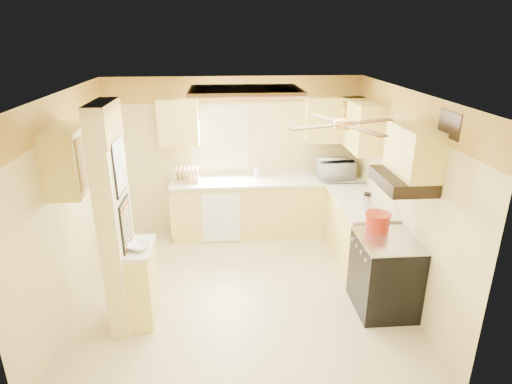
{
  "coord_description": "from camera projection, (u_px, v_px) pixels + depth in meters",
  "views": [
    {
      "loc": [
        -0.18,
        -4.78,
        3.13
      ],
      "look_at": [
        0.22,
        0.35,
        1.2
      ],
      "focal_mm": 30.0,
      "sensor_mm": 36.0,
      "label": 1
    }
  ],
  "objects": [
    {
      "name": "floor",
      "position": [
        241.0,
        287.0,
        5.58
      ],
      "size": [
        4.0,
        4.0,
        0.0
      ],
      "primitive_type": "plane",
      "color": "beige",
      "rests_on": "ground"
    },
    {
      "name": "ceiling",
      "position": [
        238.0,
        93.0,
        4.7
      ],
      "size": [
        4.0,
        4.0,
        0.0
      ],
      "primitive_type": "plane",
      "rotation": [
        3.14,
        0.0,
        0.0
      ],
      "color": "white",
      "rests_on": "wall_back"
    },
    {
      "name": "wall_back",
      "position": [
        235.0,
        156.0,
        6.91
      ],
      "size": [
        4.0,
        0.0,
        4.0
      ],
      "primitive_type": "plane",
      "rotation": [
        1.57,
        0.0,
        0.0
      ],
      "color": "#E1CE89",
      "rests_on": "floor"
    },
    {
      "name": "wall_front",
      "position": [
        250.0,
        286.0,
        3.36
      ],
      "size": [
        4.0,
        0.0,
        4.0
      ],
      "primitive_type": "plane",
      "rotation": [
        -1.57,
        0.0,
        0.0
      ],
      "color": "#E1CE89",
      "rests_on": "floor"
    },
    {
      "name": "wall_left",
      "position": [
        69.0,
        203.0,
        4.99
      ],
      "size": [
        0.0,
        3.8,
        3.8
      ],
      "primitive_type": "plane",
      "rotation": [
        1.57,
        0.0,
        1.57
      ],
      "color": "#E1CE89",
      "rests_on": "floor"
    },
    {
      "name": "wall_right",
      "position": [
        401.0,
        194.0,
        5.29
      ],
      "size": [
        0.0,
        3.8,
        3.8
      ],
      "primitive_type": "plane",
      "rotation": [
        1.57,
        0.0,
        -1.57
      ],
      "color": "#E1CE89",
      "rests_on": "floor"
    },
    {
      "name": "wallpaper_border",
      "position": [
        234.0,
        90.0,
        6.52
      ],
      "size": [
        4.0,
        0.02,
        0.4
      ],
      "primitive_type": "cube",
      "color": "#FFC64B",
      "rests_on": "wall_back"
    },
    {
      "name": "partition_column",
      "position": [
        115.0,
        221.0,
        4.53
      ],
      "size": [
        0.2,
        0.7,
        2.5
      ],
      "primitive_type": "cube",
      "color": "#E1CE89",
      "rests_on": "floor"
    },
    {
      "name": "partition_ledge",
      "position": [
        143.0,
        285.0,
        4.82
      ],
      "size": [
        0.25,
        0.55,
        0.9
      ],
      "primitive_type": "cube",
      "color": "#E5D764",
      "rests_on": "floor"
    },
    {
      "name": "ledge_top",
      "position": [
        139.0,
        248.0,
        4.66
      ],
      "size": [
        0.28,
        0.58,
        0.04
      ],
      "primitive_type": "cube",
      "color": "white",
      "rests_on": "partition_ledge"
    },
    {
      "name": "lower_cabinets_back",
      "position": [
        267.0,
        207.0,
        6.95
      ],
      "size": [
        3.0,
        0.6,
        0.9
      ],
      "primitive_type": "cube",
      "color": "#E5D764",
      "rests_on": "floor"
    },
    {
      "name": "lower_cabinets_right",
      "position": [
        358.0,
        232.0,
        6.1
      ],
      "size": [
        0.6,
        1.4,
        0.9
      ],
      "primitive_type": "cube",
      "color": "#E5D764",
      "rests_on": "floor"
    },
    {
      "name": "countertop_back",
      "position": [
        267.0,
        180.0,
        6.78
      ],
      "size": [
        3.04,
        0.64,
        0.04
      ],
      "primitive_type": "cube",
      "color": "white",
      "rests_on": "lower_cabinets_back"
    },
    {
      "name": "countertop_right",
      "position": [
        360.0,
        201.0,
        5.94
      ],
      "size": [
        0.64,
        1.44,
        0.04
      ],
      "primitive_type": "cube",
      "color": "white",
      "rests_on": "lower_cabinets_right"
    },
    {
      "name": "dishwasher_panel",
      "position": [
        221.0,
        218.0,
        6.61
      ],
      "size": [
        0.58,
        0.02,
        0.8
      ],
      "primitive_type": "cube",
      "color": "white",
      "rests_on": "lower_cabinets_back"
    },
    {
      "name": "window",
      "position": [
        219.0,
        138.0,
        6.78
      ],
      "size": [
        0.92,
        0.02,
        1.02
      ],
      "color": "white",
      "rests_on": "wall_back"
    },
    {
      "name": "upper_cab_back_left",
      "position": [
        179.0,
        122.0,
        6.48
      ],
      "size": [
        0.6,
        0.35,
        0.7
      ],
      "primitive_type": "cube",
      "color": "#E5D764",
      "rests_on": "wall_back"
    },
    {
      "name": "upper_cab_back_right",
      "position": [
        334.0,
        119.0,
        6.65
      ],
      "size": [
        0.9,
        0.35,
        0.7
      ],
      "primitive_type": "cube",
      "color": "#E5D764",
      "rests_on": "wall_back"
    },
    {
      "name": "upper_cab_right",
      "position": [
        361.0,
        125.0,
        6.23
      ],
      "size": [
        0.35,
        1.0,
        0.7
      ],
      "primitive_type": "cube",
      "color": "#E5D764",
      "rests_on": "wall_right"
    },
    {
      "name": "upper_cab_left_wall",
      "position": [
        70.0,
        160.0,
        4.56
      ],
      "size": [
        0.35,
        0.75,
        0.7
      ],
      "primitive_type": "cube",
      "color": "#E5D764",
      "rests_on": "wall_left"
    },
    {
      "name": "upper_cab_over_stove",
      "position": [
        414.0,
        151.0,
        4.51
      ],
      "size": [
        0.35,
        0.76,
        0.52
      ],
      "primitive_type": "cube",
      "color": "#E5D764",
      "rests_on": "wall_right"
    },
    {
      "name": "stove",
      "position": [
        385.0,
        274.0,
        5.03
      ],
      "size": [
        0.68,
        0.77,
        0.92
      ],
      "color": "black",
      "rests_on": "floor"
    },
    {
      "name": "range_hood",
      "position": [
        402.0,
        181.0,
        4.62
      ],
      "size": [
        0.5,
        0.76,
        0.14
      ],
      "primitive_type": "cube",
      "color": "black",
      "rests_on": "upper_cab_over_stove"
    },
    {
      "name": "poster_menu",
      "position": [
        119.0,
        167.0,
        4.32
      ],
      "size": [
        0.02,
        0.42,
        0.57
      ],
      "color": "black",
      "rests_on": "partition_column"
    },
    {
      "name": "poster_nashville",
      "position": [
        126.0,
        225.0,
        4.55
      ],
      "size": [
        0.02,
        0.42,
        0.57
      ],
      "color": "black",
      "rests_on": "partition_column"
    },
    {
      "name": "ceiling_light_panel",
      "position": [
        245.0,
        91.0,
        5.19
      ],
      "size": [
        1.35,
        0.95,
        0.06
      ],
      "color": "brown",
      "rests_on": "ceiling"
    },
    {
      "name": "ceiling_fan",
      "position": [
        343.0,
        123.0,
        4.19
      ],
      "size": [
        1.15,
        1.15,
        0.26
      ],
      "color": "gold",
      "rests_on": "ceiling"
    },
    {
      "name": "vent_grate",
      "position": [
        450.0,
        124.0,
        4.08
      ],
      "size": [
        0.02,
        0.4,
        0.25
      ],
      "primitive_type": "cube",
      "color": "black",
      "rests_on": "wall_right"
    },
    {
      "name": "microwave",
      "position": [
        336.0,
        169.0,
        6.77
      ],
      "size": [
        0.57,
        0.4,
        0.3
      ],
      "primitive_type": "imported",
      "rotation": [
        0.0,
        0.0,
        3.21
      ],
      "color": "white",
      "rests_on": "countertop_back"
    },
    {
      "name": "bowl",
      "position": [
        139.0,
        246.0,
        4.59
      ],
      "size": [
        0.3,
        0.3,
        0.06
      ],
      "primitive_type": "imported",
      "rotation": [
        0.0,
        0.0,
        -0.36
      ],
      "color": "white",
      "rests_on": "ledge_top"
    },
    {
      "name": "dutch_oven",
      "position": [
        378.0,
        221.0,
        5.07
      ],
      "size": [
        0.31,
        0.31,
        0.2
      ],
      "color": "#A3200F",
      "rests_on": "stove"
    },
    {
      "name": "kettle",
      "position": [
        367.0,
        201.0,
        5.63
      ],
      "size": [
        0.14,
        0.14,
        0.21
      ],
      "color": "silver",
      "rests_on": "countertop_right"
    },
    {
      "name": "dish_rack",
      "position": [
        187.0,
        176.0,
        6.66
      ],
      "size": [
        0.39,
        0.31,
        0.22
      ],
      "color": "tan",
      "rests_on": "countertop_back"
    },
    {
      "name": "utensil_crock",
      "position": [
        257.0,
        173.0,
        6.86
      ],
      "size": [
        0.1,
        0.1,
        0.2
      ],
      "color": "white",
      "rests_on": "countertop_back"
    }
  ]
}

